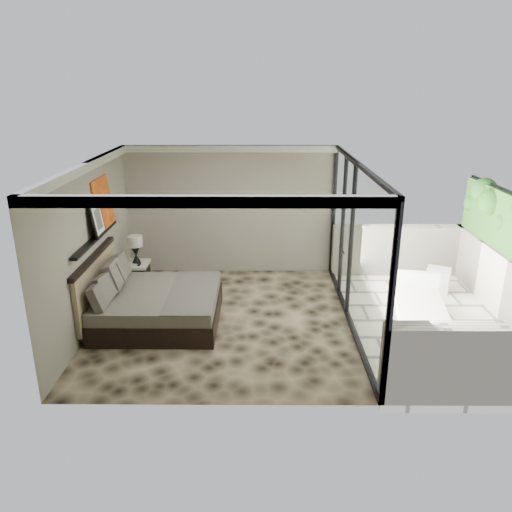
{
  "coord_description": "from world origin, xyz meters",
  "views": [
    {
      "loc": [
        0.63,
        -8.07,
        4.02
      ],
      "look_at": [
        0.58,
        0.4,
        1.08
      ],
      "focal_mm": 35.0,
      "sensor_mm": 36.0,
      "label": 1
    }
  ],
  "objects_px": {
    "bed": "(153,303)",
    "ottoman": "(438,280)",
    "nightstand": "(135,273)",
    "lounger": "(419,311)",
    "table_lamp": "(135,246)"
  },
  "relations": [
    {
      "from": "table_lamp",
      "to": "lounger",
      "type": "distance_m",
      "value": 5.65
    },
    {
      "from": "bed",
      "to": "ottoman",
      "type": "distance_m",
      "value": 5.72
    },
    {
      "from": "bed",
      "to": "table_lamp",
      "type": "xyz_separation_m",
      "value": [
        -0.65,
        1.66,
        0.53
      ]
    },
    {
      "from": "nightstand",
      "to": "table_lamp",
      "type": "distance_m",
      "value": 0.6
    },
    {
      "from": "nightstand",
      "to": "lounger",
      "type": "xyz_separation_m",
      "value": [
        5.41,
        -1.59,
        -0.08
      ]
    },
    {
      "from": "lounger",
      "to": "bed",
      "type": "bearing_deg",
      "value": -169.83
    },
    {
      "from": "bed",
      "to": "nightstand",
      "type": "height_order",
      "value": "bed"
    },
    {
      "from": "bed",
      "to": "ottoman",
      "type": "height_order",
      "value": "bed"
    },
    {
      "from": "bed",
      "to": "nightstand",
      "type": "relative_size",
      "value": 3.75
    },
    {
      "from": "ottoman",
      "to": "nightstand",
      "type": "bearing_deg",
      "value": 178.53
    },
    {
      "from": "lounger",
      "to": "nightstand",
      "type": "bearing_deg",
      "value": 173.42
    },
    {
      "from": "ottoman",
      "to": "lounger",
      "type": "xyz_separation_m",
      "value": [
        -0.81,
        -1.43,
        -0.02
      ]
    },
    {
      "from": "bed",
      "to": "lounger",
      "type": "bearing_deg",
      "value": 0.35
    },
    {
      "from": "table_lamp",
      "to": "ottoman",
      "type": "relative_size",
      "value": 1.24
    },
    {
      "from": "table_lamp",
      "to": "nightstand",
      "type": "bearing_deg",
      "value": -144.54
    }
  ]
}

